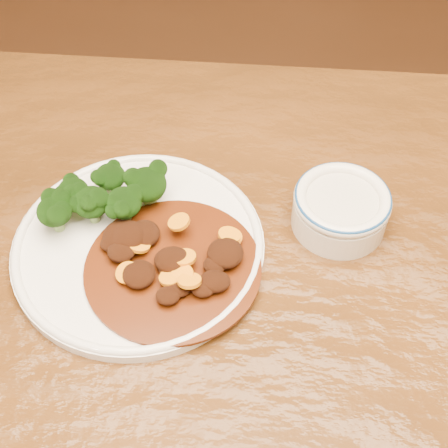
{
  "coord_description": "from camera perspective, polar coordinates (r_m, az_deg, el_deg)",
  "views": [
    {
      "loc": [
        -0.08,
        -0.38,
        1.36
      ],
      "look_at": [
        -0.09,
        0.1,
        0.77
      ],
      "focal_mm": 50.0,
      "sensor_mm": 36.0,
      "label": 1
    }
  ],
  "objects": [
    {
      "name": "dining_table",
      "position": [
        0.79,
        6.37,
        -10.63
      ],
      "size": [
        1.56,
        1.0,
        0.75
      ],
      "rotation": [
        0.0,
        0.0,
        -0.07
      ],
      "color": "#552D0F",
      "rests_on": "ground"
    },
    {
      "name": "dinner_plate",
      "position": [
        0.76,
        -7.81,
        -1.92
      ],
      "size": [
        0.3,
        0.3,
        0.02
      ],
      "rotation": [
        0.0,
        0.0,
        0.35
      ],
      "color": "white",
      "rests_on": "dining_table"
    },
    {
      "name": "mince_stew",
      "position": [
        0.73,
        -5.64,
        -3.05
      ],
      "size": [
        0.21,
        0.21,
        0.03
      ],
      "color": "#4E1E08",
      "rests_on": "dinner_plate"
    },
    {
      "name": "broccoli_florets",
      "position": [
        0.77,
        -10.43,
        2.68
      ],
      "size": [
        0.15,
        0.1,
        0.05
      ],
      "color": "#789D51",
      "rests_on": "dinner_plate"
    },
    {
      "name": "dip_bowl",
      "position": [
        0.78,
        10.63,
        1.48
      ],
      "size": [
        0.12,
        0.12,
        0.05
      ],
      "rotation": [
        0.0,
        0.0,
        0.21
      ],
      "color": "silver",
      "rests_on": "dining_table"
    }
  ]
}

